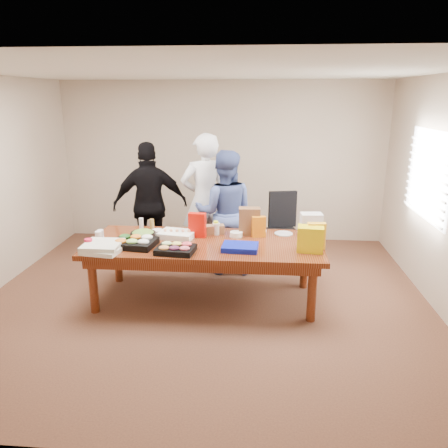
# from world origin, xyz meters

# --- Properties ---
(floor) EXTENTS (5.50, 5.00, 0.02)m
(floor) POSITION_xyz_m (0.00, 0.00, -0.01)
(floor) COLOR #47301E
(floor) RESTS_ON ground
(ceiling) EXTENTS (5.50, 5.00, 0.02)m
(ceiling) POSITION_xyz_m (0.00, 0.00, 2.71)
(ceiling) COLOR white
(ceiling) RESTS_ON wall_back
(wall_back) EXTENTS (5.50, 0.04, 2.70)m
(wall_back) POSITION_xyz_m (0.00, 2.50, 1.35)
(wall_back) COLOR beige
(wall_back) RESTS_ON floor
(wall_front) EXTENTS (5.50, 0.04, 2.70)m
(wall_front) POSITION_xyz_m (0.00, -2.50, 1.35)
(wall_front) COLOR beige
(wall_front) RESTS_ON floor
(wall_right) EXTENTS (0.04, 5.00, 2.70)m
(wall_right) POSITION_xyz_m (2.75, 0.00, 1.35)
(wall_right) COLOR beige
(wall_right) RESTS_ON floor
(window_panel) EXTENTS (0.03, 1.40, 1.10)m
(window_panel) POSITION_xyz_m (2.72, 0.60, 1.50)
(window_panel) COLOR white
(window_panel) RESTS_ON wall_right
(window_blinds) EXTENTS (0.04, 1.36, 1.00)m
(window_blinds) POSITION_xyz_m (2.68, 0.60, 1.50)
(window_blinds) COLOR beige
(window_blinds) RESTS_ON wall_right
(conference_table) EXTENTS (2.80, 1.20, 0.75)m
(conference_table) POSITION_xyz_m (0.00, 0.00, 0.38)
(conference_table) COLOR #4C1C0F
(conference_table) RESTS_ON floor
(office_chair) EXTENTS (0.62, 0.62, 1.02)m
(office_chair) POSITION_xyz_m (1.00, 1.34, 0.51)
(office_chair) COLOR black
(office_chair) RESTS_ON floor
(person_center) EXTENTS (0.83, 0.70, 1.95)m
(person_center) POSITION_xyz_m (-0.15, 1.22, 0.97)
(person_center) COLOR white
(person_center) RESTS_ON floor
(person_right) EXTENTS (0.87, 0.69, 1.74)m
(person_right) POSITION_xyz_m (0.16, 0.95, 0.87)
(person_right) COLOR #41528E
(person_right) RESTS_ON floor
(person_left) EXTENTS (1.15, 0.72, 1.83)m
(person_left) POSITION_xyz_m (-0.94, 1.14, 0.91)
(person_left) COLOR black
(person_left) RESTS_ON floor
(veggie_tray) EXTENTS (0.53, 0.45, 0.07)m
(veggie_tray) POSITION_xyz_m (-0.81, -0.22, 0.79)
(veggie_tray) COLOR black
(veggie_tray) RESTS_ON conference_table
(fruit_tray) EXTENTS (0.45, 0.37, 0.06)m
(fruit_tray) POSITION_xyz_m (-0.28, -0.39, 0.78)
(fruit_tray) COLOR black
(fruit_tray) RESTS_ON conference_table
(sheet_cake) EXTENTS (0.48, 0.39, 0.07)m
(sheet_cake) POSITION_xyz_m (-0.37, 0.15, 0.79)
(sheet_cake) COLOR white
(sheet_cake) RESTS_ON conference_table
(salad_bowl) EXTENTS (0.32, 0.32, 0.10)m
(salad_bowl) POSITION_xyz_m (-0.76, 0.01, 0.80)
(salad_bowl) COLOR black
(salad_bowl) RESTS_ON conference_table
(chip_bag_blue) EXTENTS (0.42, 0.33, 0.06)m
(chip_bag_blue) POSITION_xyz_m (0.44, -0.24, 0.78)
(chip_bag_blue) COLOR #0A179F
(chip_bag_blue) RESTS_ON conference_table
(chip_bag_red) EXTENTS (0.22, 0.11, 0.31)m
(chip_bag_red) POSITION_xyz_m (-0.12, 0.19, 0.90)
(chip_bag_red) COLOR #C50E03
(chip_bag_red) RESTS_ON conference_table
(chip_bag_yellow) EXTENTS (0.21, 0.09, 0.31)m
(chip_bag_yellow) POSITION_xyz_m (1.30, -0.13, 0.90)
(chip_bag_yellow) COLOR gold
(chip_bag_yellow) RESTS_ON conference_table
(chip_bag_orange) EXTENTS (0.18, 0.11, 0.26)m
(chip_bag_orange) POSITION_xyz_m (0.64, 0.26, 0.88)
(chip_bag_orange) COLOR orange
(chip_bag_orange) RESTS_ON conference_table
(mayo_jar) EXTENTS (0.11, 0.11, 0.15)m
(mayo_jar) POSITION_xyz_m (0.11, 0.32, 0.82)
(mayo_jar) COLOR silver
(mayo_jar) RESTS_ON conference_table
(mustard_bottle) EXTENTS (0.07, 0.07, 0.17)m
(mustard_bottle) POSITION_xyz_m (0.10, 0.32, 0.84)
(mustard_bottle) COLOR #E1EF17
(mustard_bottle) RESTS_ON conference_table
(dressing_bottle) EXTENTS (0.06, 0.06, 0.18)m
(dressing_bottle) POSITION_xyz_m (-0.72, 0.31, 0.84)
(dressing_bottle) COLOR brown
(dressing_bottle) RESTS_ON conference_table
(ranch_bottle) EXTENTS (0.07, 0.07, 0.17)m
(ranch_bottle) POSITION_xyz_m (-0.88, 0.39, 0.84)
(ranch_bottle) COLOR white
(ranch_bottle) RESTS_ON conference_table
(banana_bunch) EXTENTS (0.24, 0.15, 0.08)m
(banana_bunch) POSITION_xyz_m (0.60, 0.36, 0.79)
(banana_bunch) COLOR yellow
(banana_bunch) RESTS_ON conference_table
(bread_loaf) EXTENTS (0.30, 0.19, 0.11)m
(bread_loaf) POSITION_xyz_m (0.06, 0.33, 0.81)
(bread_loaf) COLOR brown
(bread_loaf) RESTS_ON conference_table
(kraft_bag) EXTENTS (0.27, 0.17, 0.35)m
(kraft_bag) POSITION_xyz_m (0.52, 0.34, 0.92)
(kraft_bag) COLOR brown
(kraft_bag) RESTS_ON conference_table
(red_cup) EXTENTS (0.12, 0.12, 0.12)m
(red_cup) POSITION_xyz_m (-1.30, -0.36, 0.81)
(red_cup) COLOR red
(red_cup) RESTS_ON conference_table
(clear_cup_a) EXTENTS (0.09, 0.09, 0.11)m
(clear_cup_a) POSITION_xyz_m (-1.30, -0.04, 0.81)
(clear_cup_a) COLOR white
(clear_cup_a) RESTS_ON conference_table
(clear_cup_b) EXTENTS (0.10, 0.10, 0.11)m
(clear_cup_b) POSITION_xyz_m (-1.30, 0.03, 0.80)
(clear_cup_b) COLOR silver
(clear_cup_b) RESTS_ON conference_table
(pizza_box_lower) EXTENTS (0.47, 0.47, 0.05)m
(pizza_box_lower) POSITION_xyz_m (-1.10, -0.41, 0.77)
(pizza_box_lower) COLOR silver
(pizza_box_lower) RESTS_ON conference_table
(pizza_box_upper) EXTENTS (0.41, 0.41, 0.05)m
(pizza_box_upper) POSITION_xyz_m (-1.12, -0.41, 0.82)
(pizza_box_upper) COLOR silver
(pizza_box_upper) RESTS_ON pizza_box_lower
(plate_a) EXTENTS (0.29, 0.29, 0.01)m
(plate_a) POSITION_xyz_m (0.96, 0.39, 0.76)
(plate_a) COLOR silver
(plate_a) RESTS_ON conference_table
(plate_b) EXTENTS (0.28, 0.28, 0.01)m
(plate_b) POSITION_xyz_m (0.63, 0.50, 0.76)
(plate_b) COLOR white
(plate_b) RESTS_ON conference_table
(dip_bowl_a) EXTENTS (0.20, 0.20, 0.06)m
(dip_bowl_a) POSITION_xyz_m (0.37, 0.24, 0.78)
(dip_bowl_a) COLOR white
(dip_bowl_a) RESTS_ON conference_table
(dip_bowl_b) EXTENTS (0.18, 0.18, 0.06)m
(dip_bowl_b) POSITION_xyz_m (-0.64, 0.25, 0.78)
(dip_bowl_b) COLOR white
(dip_bowl_b) RESTS_ON conference_table
(grocery_bag_white) EXTENTS (0.28, 0.21, 0.28)m
(grocery_bag_white) POSITION_xyz_m (1.30, 0.39, 0.89)
(grocery_bag_white) COLOR white
(grocery_bag_white) RESTS_ON conference_table
(grocery_bag_yellow) EXTENTS (0.31, 0.23, 0.29)m
(grocery_bag_yellow) POSITION_xyz_m (1.23, -0.22, 0.89)
(grocery_bag_yellow) COLOR yellow
(grocery_bag_yellow) RESTS_ON conference_table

